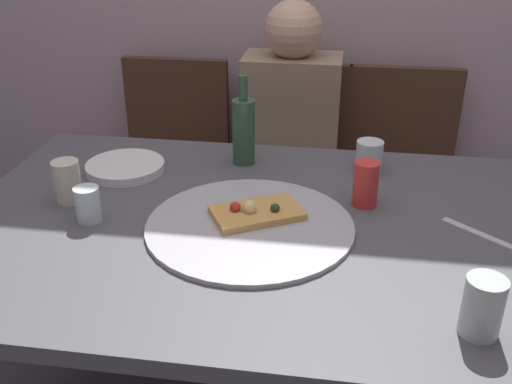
% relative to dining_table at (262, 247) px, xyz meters
% --- Properties ---
extents(dining_table, '(1.57, 1.03, 0.75)m').
position_rel_dining_table_xyz_m(dining_table, '(0.00, 0.00, 0.00)').
color(dining_table, '#4C4C51').
rests_on(dining_table, ground_plane).
extents(pizza_tray, '(0.51, 0.51, 0.01)m').
position_rel_dining_table_xyz_m(pizza_tray, '(-0.03, -0.03, 0.08)').
color(pizza_tray, '#ADADB2').
rests_on(pizza_tray, dining_table).
extents(pizza_slice_last, '(0.26, 0.22, 0.05)m').
position_rel_dining_table_xyz_m(pizza_slice_last, '(-0.02, 0.01, 0.10)').
color(pizza_slice_last, tan).
rests_on(pizza_slice_last, pizza_tray).
extents(beer_bottle, '(0.07, 0.07, 0.27)m').
position_rel_dining_table_xyz_m(beer_bottle, '(-0.11, 0.37, 0.18)').
color(beer_bottle, '#2D5133').
rests_on(beer_bottle, dining_table).
extents(tumbler_near, '(0.07, 0.07, 0.12)m').
position_rel_dining_table_xyz_m(tumbler_near, '(-0.53, 0.04, 0.13)').
color(tumbler_near, beige).
rests_on(tumbler_near, dining_table).
extents(tumbler_far, '(0.08, 0.08, 0.09)m').
position_rel_dining_table_xyz_m(tumbler_far, '(0.27, 0.36, 0.12)').
color(tumbler_far, silver).
rests_on(tumbler_far, dining_table).
extents(wine_glass, '(0.06, 0.06, 0.09)m').
position_rel_dining_table_xyz_m(wine_glass, '(-0.43, -0.05, 0.12)').
color(wine_glass, silver).
rests_on(wine_glass, dining_table).
extents(short_glass, '(0.08, 0.08, 0.12)m').
position_rel_dining_table_xyz_m(short_glass, '(0.46, -0.35, 0.13)').
color(short_glass, '#B7C6BC').
rests_on(short_glass, dining_table).
extents(soda_can, '(0.07, 0.07, 0.12)m').
position_rel_dining_table_xyz_m(soda_can, '(0.25, 0.14, 0.13)').
color(soda_can, red).
rests_on(soda_can, dining_table).
extents(plate_stack, '(0.23, 0.23, 0.03)m').
position_rel_dining_table_xyz_m(plate_stack, '(-0.45, 0.25, 0.08)').
color(plate_stack, white).
rests_on(plate_stack, dining_table).
extents(table_knife, '(0.18, 0.16, 0.01)m').
position_rel_dining_table_xyz_m(table_knife, '(0.54, 0.01, 0.07)').
color(table_knife, '#B7B7BC').
rests_on(table_knife, dining_table).
extents(chair_left, '(0.44, 0.44, 0.90)m').
position_rel_dining_table_xyz_m(chair_left, '(-0.51, 0.91, -0.17)').
color(chair_left, '#472D1E').
rests_on(chair_left, ground_plane).
extents(chair_middle, '(0.44, 0.44, 0.90)m').
position_rel_dining_table_xyz_m(chair_middle, '(-0.01, 0.91, -0.17)').
color(chair_middle, '#472D1E').
rests_on(chair_middle, ground_plane).
extents(chair_right, '(0.44, 0.44, 0.90)m').
position_rel_dining_table_xyz_m(chair_right, '(0.42, 0.91, -0.17)').
color(chair_right, '#472D1E').
rests_on(chair_right, ground_plane).
extents(guest_in_sweater, '(0.36, 0.56, 1.17)m').
position_rel_dining_table_xyz_m(guest_in_sweater, '(-0.01, 0.76, -0.04)').
color(guest_in_sweater, '#937A60').
rests_on(guest_in_sweater, ground_plane).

